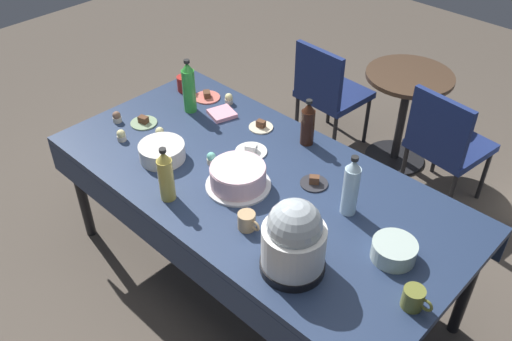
{
  "coord_description": "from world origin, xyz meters",
  "views": [
    {
      "loc": [
        1.5,
        -1.56,
        2.5
      ],
      "look_at": [
        0.0,
        0.0,
        0.8
      ],
      "focal_mm": 38.49,
      "sensor_mm": 36.0,
      "label": 1
    }
  ],
  "objects_px": {
    "dessert_plate_white": "(251,150)",
    "cupcake_berry": "(229,99)",
    "dessert_plate_sage": "(144,122)",
    "soda_bottle_water": "(351,187)",
    "dessert_plate_cream": "(261,126)",
    "cupcake_mint": "(160,133)",
    "soda_bottle_ginger_ale": "(166,176)",
    "soda_bottle_lime_soda": "(189,88)",
    "coffee_mug_tan": "(247,221)",
    "round_cafe_table": "(405,102)",
    "cupcake_lemon": "(121,135)",
    "glass_salad_bowl": "(394,250)",
    "slow_cooker": "(294,240)",
    "potluck_table": "(256,188)",
    "coffee_mug_red": "(184,84)",
    "frosted_layer_cake": "(238,177)",
    "ceramic_snack_bowl": "(162,152)",
    "maroon_chair_right": "(446,141)",
    "cupcake_rose": "(117,117)",
    "soda_bottle_cola": "(308,124)",
    "maroon_chair_left": "(328,90)",
    "dessert_plate_charcoal": "(314,182)",
    "cupcake_vanilla": "(211,158)",
    "coffee_mug_olive": "(414,298)",
    "dessert_plate_coral": "(207,96)"
  },
  "relations": [
    {
      "from": "dessert_plate_cream",
      "to": "cupcake_mint",
      "type": "bearing_deg",
      "value": -126.2
    },
    {
      "from": "dessert_plate_cream",
      "to": "maroon_chair_right",
      "type": "xyz_separation_m",
      "value": [
        0.69,
        0.99,
        -0.27
      ]
    },
    {
      "from": "dessert_plate_cream",
      "to": "cupcake_rose",
      "type": "bearing_deg",
      "value": -140.62
    },
    {
      "from": "dessert_plate_coral",
      "to": "cupcake_mint",
      "type": "xyz_separation_m",
      "value": [
        0.13,
        -0.47,
        0.02
      ]
    },
    {
      "from": "cupcake_lemon",
      "to": "dessert_plate_charcoal",
      "type": "bearing_deg",
      "value": 23.5
    },
    {
      "from": "frosted_layer_cake",
      "to": "round_cafe_table",
      "type": "bearing_deg",
      "value": 90.96
    },
    {
      "from": "dessert_plate_sage",
      "to": "dessert_plate_cream",
      "type": "height_order",
      "value": "dessert_plate_cream"
    },
    {
      "from": "dessert_plate_cream",
      "to": "cupcake_lemon",
      "type": "distance_m",
      "value": 0.79
    },
    {
      "from": "slow_cooker",
      "to": "cupcake_berry",
      "type": "xyz_separation_m",
      "value": [
        -1.15,
        0.74,
        -0.13
      ]
    },
    {
      "from": "dessert_plate_sage",
      "to": "coffee_mug_tan",
      "type": "distance_m",
      "value": 1.06
    },
    {
      "from": "soda_bottle_ginger_ale",
      "to": "soda_bottle_lime_soda",
      "type": "xyz_separation_m",
      "value": [
        -0.53,
        0.6,
        0.02
      ]
    },
    {
      "from": "dessert_plate_white",
      "to": "cupcake_berry",
      "type": "bearing_deg",
      "value": 149.15
    },
    {
      "from": "dessert_plate_white",
      "to": "cupcake_vanilla",
      "type": "relative_size",
      "value": 2.59
    },
    {
      "from": "cupcake_lemon",
      "to": "maroon_chair_right",
      "type": "relative_size",
      "value": 0.08
    },
    {
      "from": "coffee_mug_red",
      "to": "coffee_mug_olive",
      "type": "relative_size",
      "value": 1.02
    },
    {
      "from": "frosted_layer_cake",
      "to": "coffee_mug_red",
      "type": "height_order",
      "value": "frosted_layer_cake"
    },
    {
      "from": "coffee_mug_tan",
      "to": "maroon_chair_right",
      "type": "distance_m",
      "value": 1.67
    },
    {
      "from": "cupcake_mint",
      "to": "soda_bottle_lime_soda",
      "type": "distance_m",
      "value": 0.35
    },
    {
      "from": "potluck_table",
      "to": "soda_bottle_ginger_ale",
      "type": "relative_size",
      "value": 7.51
    },
    {
      "from": "coffee_mug_olive",
      "to": "maroon_chair_right",
      "type": "xyz_separation_m",
      "value": [
        -0.61,
        1.5,
        -0.31
      ]
    },
    {
      "from": "round_cafe_table",
      "to": "dessert_plate_white",
      "type": "bearing_deg",
      "value": -95.04
    },
    {
      "from": "soda_bottle_water",
      "to": "maroon_chair_right",
      "type": "distance_m",
      "value": 1.29
    },
    {
      "from": "ceramic_snack_bowl",
      "to": "coffee_mug_red",
      "type": "height_order",
      "value": "coffee_mug_red"
    },
    {
      "from": "coffee_mug_tan",
      "to": "round_cafe_table",
      "type": "bearing_deg",
      "value": 98.31
    },
    {
      "from": "glass_salad_bowl",
      "to": "maroon_chair_left",
      "type": "xyz_separation_m",
      "value": [
        -1.35,
        1.33,
        -0.3
      ]
    },
    {
      "from": "soda_bottle_ginger_ale",
      "to": "coffee_mug_red",
      "type": "height_order",
      "value": "soda_bottle_ginger_ale"
    },
    {
      "from": "maroon_chair_left",
      "to": "slow_cooker",
      "type": "bearing_deg",
      "value": -57.09
    },
    {
      "from": "soda_bottle_cola",
      "to": "ceramic_snack_bowl",
      "type": "bearing_deg",
      "value": -125.63
    },
    {
      "from": "round_cafe_table",
      "to": "cupcake_mint",
      "type": "bearing_deg",
      "value": -109.31
    },
    {
      "from": "dessert_plate_charcoal",
      "to": "soda_bottle_ginger_ale",
      "type": "bearing_deg",
      "value": -127.97
    },
    {
      "from": "cupcake_vanilla",
      "to": "soda_bottle_ginger_ale",
      "type": "distance_m",
      "value": 0.35
    },
    {
      "from": "maroon_chair_left",
      "to": "soda_bottle_water",
      "type": "bearing_deg",
      "value": -49.6
    },
    {
      "from": "potluck_table",
      "to": "dessert_plate_white",
      "type": "height_order",
      "value": "dessert_plate_white"
    },
    {
      "from": "cupcake_rose",
      "to": "maroon_chair_left",
      "type": "bearing_deg",
      "value": 75.5
    },
    {
      "from": "ceramic_snack_bowl",
      "to": "soda_bottle_water",
      "type": "relative_size",
      "value": 0.76
    },
    {
      "from": "dessert_plate_cream",
      "to": "cupcake_vanilla",
      "type": "distance_m",
      "value": 0.43
    },
    {
      "from": "soda_bottle_cola",
      "to": "coffee_mug_tan",
      "type": "bearing_deg",
      "value": -71.51
    },
    {
      "from": "coffee_mug_tan",
      "to": "maroon_chair_right",
      "type": "relative_size",
      "value": 0.14
    },
    {
      "from": "glass_salad_bowl",
      "to": "slow_cooker",
      "type": "bearing_deg",
      "value": -128.41
    },
    {
      "from": "dessert_plate_sage",
      "to": "dessert_plate_charcoal",
      "type": "relative_size",
      "value": 1.1
    },
    {
      "from": "cupcake_lemon",
      "to": "ceramic_snack_bowl",
      "type": "bearing_deg",
      "value": 9.82
    },
    {
      "from": "dessert_plate_charcoal",
      "to": "frosted_layer_cake",
      "type": "bearing_deg",
      "value": -134.01
    },
    {
      "from": "ceramic_snack_bowl",
      "to": "soda_bottle_water",
      "type": "bearing_deg",
      "value": 19.62
    },
    {
      "from": "potluck_table",
      "to": "dessert_plate_sage",
      "type": "distance_m",
      "value": 0.83
    },
    {
      "from": "cupcake_rose",
      "to": "soda_bottle_cola",
      "type": "height_order",
      "value": "soda_bottle_cola"
    },
    {
      "from": "cupcake_rose",
      "to": "maroon_chair_right",
      "type": "height_order",
      "value": "maroon_chair_right"
    },
    {
      "from": "ceramic_snack_bowl",
      "to": "maroon_chair_right",
      "type": "height_order",
      "value": "maroon_chair_right"
    },
    {
      "from": "dessert_plate_sage",
      "to": "soda_bottle_water",
      "type": "xyz_separation_m",
      "value": [
        1.31,
        0.21,
        0.14
      ]
    },
    {
      "from": "slow_cooker",
      "to": "coffee_mug_tan",
      "type": "xyz_separation_m",
      "value": [
        -0.31,
        0.04,
        -0.12
      ]
    },
    {
      "from": "cupcake_lemon",
      "to": "dessert_plate_white",
      "type": "bearing_deg",
      "value": 34.94
    }
  ]
}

